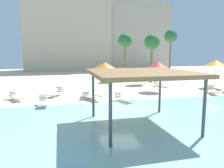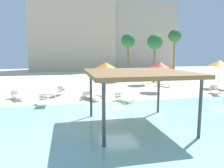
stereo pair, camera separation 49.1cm
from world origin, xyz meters
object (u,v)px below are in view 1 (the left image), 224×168
(lounge_chair_0, at_px, (57,92))
(lounge_chair_3, at_px, (161,83))
(beach_umbrella_red_1, at_px, (158,65))
(lounge_chair_1, at_px, (16,96))
(lounge_chair_2, at_px, (43,101))
(palm_tree_2, at_px, (171,37))
(lounge_chair_5, at_px, (212,90))
(beach_umbrella_orange_2, at_px, (216,63))
(palm_tree_3, at_px, (152,43))
(beach_umbrella_orange_0, at_px, (105,65))
(palm_tree_0, at_px, (125,42))
(lounge_chair_4, at_px, (91,96))
(shade_pavilion, at_px, (141,74))
(lounge_chair_6, at_px, (123,97))

(lounge_chair_0, relative_size, lounge_chair_3, 0.99)
(beach_umbrella_red_1, height_order, lounge_chair_1, beach_umbrella_red_1)
(lounge_chair_2, relative_size, palm_tree_2, 0.27)
(lounge_chair_5, bearing_deg, beach_umbrella_orange_2, 162.29)
(palm_tree_3, bearing_deg, lounge_chair_3, -95.93)
(lounge_chair_3, bearing_deg, beach_umbrella_orange_0, -93.13)
(lounge_chair_1, bearing_deg, palm_tree_0, 104.33)
(lounge_chair_5, relative_size, palm_tree_2, 0.28)
(palm_tree_0, bearing_deg, lounge_chair_3, -72.89)
(palm_tree_0, bearing_deg, lounge_chair_4, -118.91)
(lounge_chair_3, xyz_separation_m, palm_tree_3, (0.34, 3.28, 4.52))
(shade_pavilion, bearing_deg, palm_tree_3, 63.85)
(beach_umbrella_orange_0, relative_size, palm_tree_2, 0.40)
(beach_umbrella_red_1, relative_size, palm_tree_3, 0.47)
(shade_pavilion, height_order, lounge_chair_5, shade_pavilion)
(lounge_chair_0, xyz_separation_m, lounge_chair_3, (11.05, 2.79, 0.00))
(lounge_chair_2, relative_size, palm_tree_3, 0.32)
(beach_umbrella_red_1, bearing_deg, lounge_chair_1, -174.93)
(palm_tree_2, bearing_deg, palm_tree_3, -138.10)
(lounge_chair_2, xyz_separation_m, lounge_chair_6, (5.71, -0.05, 0.00))
(beach_umbrella_orange_0, xyz_separation_m, beach_umbrella_orange_2, (12.28, 1.06, 0.04))
(shade_pavilion, relative_size, beach_umbrella_orange_2, 1.64)
(lounge_chair_1, xyz_separation_m, lounge_chair_2, (2.19, -2.52, 0.00))
(lounge_chair_3, height_order, palm_tree_2, palm_tree_2)
(lounge_chair_4, bearing_deg, lounge_chair_0, -160.26)
(lounge_chair_2, bearing_deg, lounge_chair_0, 164.15)
(beach_umbrella_orange_0, height_order, lounge_chair_2, beach_umbrella_orange_0)
(beach_umbrella_orange_2, height_order, palm_tree_2, palm_tree_2)
(lounge_chair_1, relative_size, palm_tree_0, 0.31)
(lounge_chair_0, xyz_separation_m, palm_tree_0, (9.02, 9.41, 4.82))
(lounge_chair_1, relative_size, palm_tree_3, 0.33)
(palm_tree_0, bearing_deg, palm_tree_3, -54.54)
(lounge_chair_2, bearing_deg, lounge_chair_4, 106.46)
(lounge_chair_1, relative_size, palm_tree_2, 0.28)
(lounge_chair_4, bearing_deg, beach_umbrella_orange_2, 74.62)
(lounge_chair_1, xyz_separation_m, palm_tree_0, (12.11, 10.28, 4.82))
(beach_umbrella_orange_2, distance_m, lounge_chair_5, 4.76)
(palm_tree_2, bearing_deg, lounge_chair_6, -129.71)
(lounge_chair_6, bearing_deg, beach_umbrella_orange_0, 177.63)
(lounge_chair_6, bearing_deg, palm_tree_3, 130.95)
(beach_umbrella_orange_0, relative_size, lounge_chair_3, 1.44)
(lounge_chair_4, bearing_deg, lounge_chair_5, 62.09)
(beach_umbrella_orange_0, bearing_deg, lounge_chair_2, -147.96)
(lounge_chair_3, relative_size, palm_tree_0, 0.31)
(shade_pavilion, bearing_deg, beach_umbrella_orange_2, 38.07)
(beach_umbrella_orange_2, bearing_deg, palm_tree_2, 89.58)
(lounge_chair_4, bearing_deg, palm_tree_0, 122.99)
(lounge_chair_5, xyz_separation_m, palm_tree_3, (-2.19, 8.34, 4.52))
(beach_umbrella_orange_2, xyz_separation_m, palm_tree_0, (-7.40, 8.59, 2.55))
(lounge_chair_0, distance_m, palm_tree_0, 13.90)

